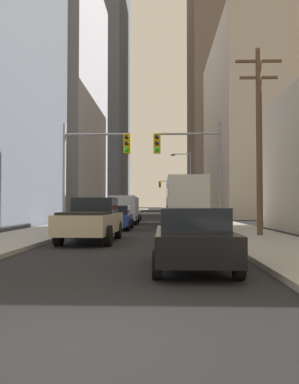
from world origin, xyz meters
TOP-DOWN VIEW (x-y plane):
  - ground_plane at (0.00, 0.00)m, footprint 400.00×400.00m
  - sidewalk_left at (-5.38, 50.00)m, footprint 3.59×160.00m
  - sidewalk_right at (5.38, 50.00)m, footprint 3.59×160.00m
  - city_bus at (2.72, 25.11)m, footprint 2.67×11.51m
  - pickup_truck_beige at (-1.92, 12.72)m, footprint 2.20×5.47m
  - cargo_van_silver at (-1.91, 27.46)m, footprint 2.16×5.24m
  - sedan_black at (1.88, 5.51)m, footprint 1.95×4.20m
  - sedan_blue at (-1.79, 20.61)m, footprint 1.95×4.23m
  - sedan_grey at (-1.94, 33.21)m, footprint 1.95×4.26m
  - traffic_signal_near_left at (-2.62, 16.90)m, footprint 3.69×0.44m
  - traffic_signal_near_right at (2.65, 16.90)m, footprint 3.63×0.44m
  - traffic_signal_far_right at (2.59, 60.54)m, footprint 3.76×0.44m
  - utility_pole_right at (5.74, 14.64)m, footprint 2.20×0.28m
  - street_lamp_right at (3.92, 40.54)m, footprint 2.34×0.32m
  - building_left_mid_office at (-18.16, 48.88)m, footprint 20.58×22.30m
  - building_left_far_tower at (-15.53, 93.77)m, footprint 14.90×28.66m
  - building_right_mid_block at (16.00, 48.56)m, footprint 16.10×24.98m
  - building_right_far_highrise at (16.04, 91.74)m, footprint 16.23×25.70m

SIDE VIEW (x-z plane):
  - ground_plane at x=0.00m, z-range 0.00..0.00m
  - sidewalk_left at x=-5.38m, z-range 0.00..0.15m
  - sidewalk_right at x=5.38m, z-range 0.00..0.15m
  - sedan_black at x=1.88m, z-range 0.01..1.53m
  - sedan_blue at x=-1.79m, z-range 0.01..1.53m
  - sedan_grey at x=-1.94m, z-range 0.01..1.53m
  - pickup_truck_beige at x=-1.92m, z-range -0.02..1.88m
  - cargo_van_silver at x=-1.91m, z-range 0.16..2.42m
  - city_bus at x=2.72m, z-range 0.23..3.63m
  - traffic_signal_near_right at x=2.65m, z-range 1.04..7.04m
  - traffic_signal_near_left at x=-2.62m, z-range 1.04..7.04m
  - traffic_signal_far_right at x=2.59m, z-range 1.04..7.04m
  - street_lamp_right at x=3.92m, z-range 0.78..8.28m
  - utility_pole_right at x=5.74m, z-range 0.27..9.34m
  - building_right_mid_block at x=16.00m, z-range 0.00..23.34m
  - building_left_mid_office at x=-18.16m, z-range 0.00..33.02m
  - building_right_far_highrise at x=16.04m, z-range 0.00..61.47m
  - building_left_far_tower at x=-15.53m, z-range 0.00..62.63m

